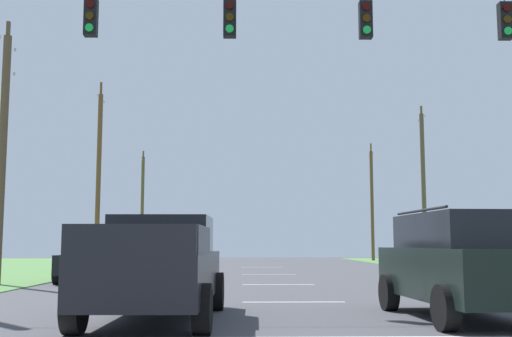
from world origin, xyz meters
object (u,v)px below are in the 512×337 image
at_px(suv_black, 463,262).
at_px(distant_car_crossing_white, 439,258).
at_px(distant_car_oncoming, 92,260).
at_px(utility_pole_near_left, 372,203).
at_px(pickup_truck, 158,268).
at_px(utility_pole_distant_right, 98,176).
at_px(utility_pole_far_left, 2,150).
at_px(utility_pole_distant_left, 142,206).
at_px(distant_car_far_parked, 137,256).
at_px(overhead_signal_span, 301,110).
at_px(utility_pole_far_right, 424,187).

relative_size(suv_black, distant_car_crossing_white, 1.12).
height_order(distant_car_oncoming, utility_pole_near_left, utility_pole_near_left).
distance_m(pickup_truck, utility_pole_distant_right, 27.62).
xyz_separation_m(pickup_truck, utility_pole_far_left, (-6.82, 10.09, 3.70)).
bearing_deg(distant_car_crossing_white, suv_black, -105.82).
bearing_deg(distant_car_crossing_white, utility_pole_distant_left, 124.47).
height_order(suv_black, utility_pole_near_left, utility_pole_near_left).
bearing_deg(distant_car_far_parked, distant_car_oncoming, -92.23).
xyz_separation_m(overhead_signal_span, utility_pole_distant_right, (-10.15, 23.10, 0.78)).
bearing_deg(pickup_truck, distant_car_oncoming, 108.55).
xyz_separation_m(utility_pole_far_right, utility_pole_near_left, (-0.21, 14.43, -0.10)).
height_order(overhead_signal_span, utility_pole_near_left, utility_pole_near_left).
relative_size(pickup_truck, utility_pole_distant_right, 0.48).
bearing_deg(overhead_signal_span, distant_car_crossing_white, 60.45).
height_order(distant_car_oncoming, utility_pole_distant_left, utility_pole_distant_left).
relative_size(utility_pole_near_left, utility_pole_far_left, 1.06).
bearing_deg(pickup_truck, utility_pole_distant_left, 99.33).
bearing_deg(pickup_truck, utility_pole_far_right, 64.25).
xyz_separation_m(distant_car_oncoming, utility_pole_near_left, (16.54, 28.96, 4.00)).
bearing_deg(distant_car_far_parked, utility_pole_distant_right, 118.88).
xyz_separation_m(distant_car_far_parked, utility_pole_near_left, (16.22, 20.80, 4.00)).
xyz_separation_m(distant_car_far_parked, utility_pole_distant_right, (-3.44, 6.24, 4.68)).
relative_size(utility_pole_distant_right, utility_pole_distant_left, 1.23).
relative_size(pickup_truck, distant_car_crossing_white, 1.24).
relative_size(pickup_truck, utility_pole_near_left, 0.55).
bearing_deg(utility_pole_distant_right, utility_pole_distant_left, 88.46).
xyz_separation_m(distant_car_crossing_white, utility_pole_distant_left, (-17.06, 24.85, 3.71)).
relative_size(distant_car_oncoming, utility_pole_near_left, 0.44).
height_order(distant_car_crossing_white, utility_pole_distant_left, utility_pole_distant_left).
bearing_deg(suv_black, distant_car_crossing_white, 74.18).
bearing_deg(suv_black, distant_car_far_parked, 115.18).
bearing_deg(distant_car_oncoming, utility_pole_far_right, 40.95).
bearing_deg(distant_car_far_parked, utility_pole_near_left, 52.05).
bearing_deg(utility_pole_distant_left, suv_black, -73.04).
height_order(suv_black, distant_car_oncoming, suv_black).
height_order(pickup_truck, utility_pole_distant_right, utility_pole_distant_right).
height_order(pickup_truck, utility_pole_distant_left, utility_pole_distant_left).
xyz_separation_m(distant_car_oncoming, utility_pole_distant_right, (-3.12, 14.39, 4.68)).
xyz_separation_m(suv_black, utility_pole_distant_right, (-12.89, 26.33, 4.41)).
bearing_deg(utility_pole_far_right, distant_car_oncoming, -139.05).
bearing_deg(overhead_signal_span, distant_car_far_parked, 111.70).
bearing_deg(utility_pole_near_left, distant_car_far_parked, -127.95).
relative_size(suv_black, utility_pole_near_left, 0.50).
bearing_deg(overhead_signal_span, utility_pole_distant_right, 113.72).
height_order(overhead_signal_span, pickup_truck, overhead_signal_span).
relative_size(suv_black, utility_pole_far_right, 0.49).
bearing_deg(utility_pole_distant_left, overhead_signal_span, -75.50).
xyz_separation_m(pickup_truck, utility_pole_near_left, (12.55, 40.87, 3.82)).
bearing_deg(utility_pole_distant_right, utility_pole_far_left, -88.95).
distance_m(suv_black, utility_pole_near_left, 41.62).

